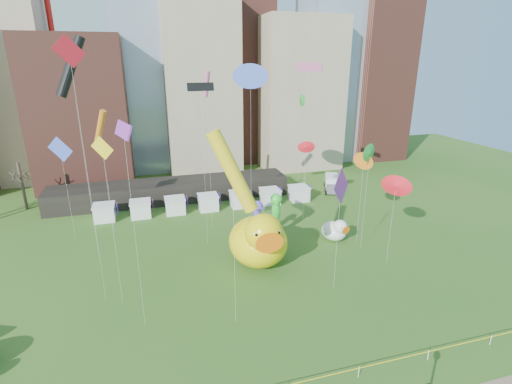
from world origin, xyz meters
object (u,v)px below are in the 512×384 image
object	(u,v)px
seahorse_purple	(257,213)
box_truck	(332,183)
big_duck	(259,240)
seahorse_green	(276,207)
small_duck	(335,230)

from	to	relation	value
seahorse_purple	box_truck	distance (m)	24.73
big_duck	seahorse_purple	bearing A→B (deg)	77.95
big_duck	seahorse_green	bearing A→B (deg)	57.84
small_duck	seahorse_green	xyz separation A→B (m)	(-7.12, 2.44, 2.96)
big_duck	seahorse_purple	distance (m)	5.76
seahorse_purple	box_truck	xyz separation A→B (m)	(18.48, 16.21, -2.72)
seahorse_purple	big_duck	bearing A→B (deg)	-123.00
big_duck	small_duck	size ratio (longest dim) A/B	2.09
small_duck	seahorse_purple	bearing A→B (deg)	150.94
seahorse_green	small_duck	bearing A→B (deg)	-1.03
small_duck	box_truck	xyz separation A→B (m)	(8.78, 18.37, -0.13)
seahorse_green	seahorse_purple	xyz separation A→B (m)	(-2.57, -0.28, -0.37)
big_duck	seahorse_green	distance (m)	7.14
small_duck	box_truck	world-z (taller)	small_duck
big_duck	box_truck	world-z (taller)	big_duck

